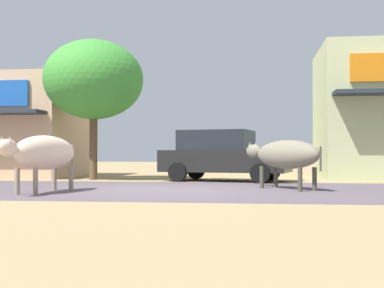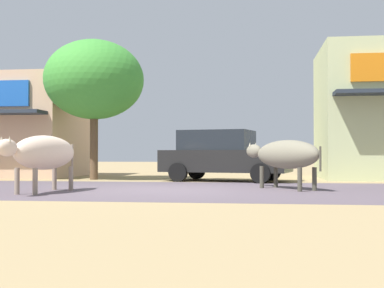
% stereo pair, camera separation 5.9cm
% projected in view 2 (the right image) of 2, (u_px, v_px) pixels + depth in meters
% --- Properties ---
extents(ground, '(80.00, 80.00, 0.00)m').
position_uv_depth(ground, '(164.00, 190.00, 12.62)').
color(ground, '#A1885C').
extents(asphalt_road, '(72.00, 6.54, 0.00)m').
position_uv_depth(asphalt_road, '(164.00, 190.00, 12.62)').
color(asphalt_road, '#5B4E58').
rests_on(asphalt_road, ground).
extents(roadside_tree, '(3.39, 3.39, 4.78)m').
position_uv_depth(roadside_tree, '(94.00, 80.00, 17.47)').
color(roadside_tree, brown).
rests_on(roadside_tree, ground).
extents(parked_hatchback_car, '(4.35, 2.62, 1.64)m').
position_uv_depth(parked_hatchback_car, '(223.00, 155.00, 16.55)').
color(parked_hatchback_car, black).
rests_on(parked_hatchback_car, ground).
extents(cow_near_brown, '(1.06, 2.81, 1.31)m').
position_uv_depth(cow_near_brown, '(44.00, 153.00, 11.67)').
color(cow_near_brown, beige).
rests_on(cow_near_brown, ground).
extents(cow_far_dark, '(2.04, 2.43, 1.23)m').
position_uv_depth(cow_far_dark, '(285.00, 155.00, 12.75)').
color(cow_far_dark, slate).
rests_on(cow_far_dark, ground).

